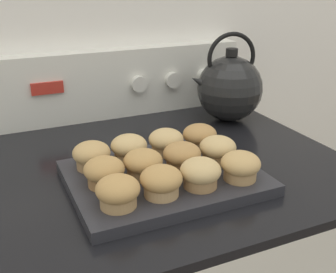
# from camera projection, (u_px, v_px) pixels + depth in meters

# --- Properties ---
(control_panel) EXTENTS (0.78, 0.07, 0.19)m
(control_panel) POSITION_uv_depth(u_px,v_px,m) (111.00, 84.00, 1.17)
(control_panel) COLOR silver
(control_panel) RESTS_ON stove_range
(muffin_pan) EXTENTS (0.36, 0.28, 0.02)m
(muffin_pan) POSITION_uv_depth(u_px,v_px,m) (164.00, 178.00, 0.82)
(muffin_pan) COLOR #28282D
(muffin_pan) RESTS_ON stove_range
(muffin_r0_c0) EXTENTS (0.07, 0.07, 0.05)m
(muffin_r0_c0) POSITION_uv_depth(u_px,v_px,m) (118.00, 192.00, 0.69)
(muffin_r0_c0) COLOR tan
(muffin_r0_c0) RESTS_ON muffin_pan
(muffin_r0_c1) EXTENTS (0.07, 0.07, 0.05)m
(muffin_r0_c1) POSITION_uv_depth(u_px,v_px,m) (161.00, 181.00, 0.73)
(muffin_r0_c1) COLOR tan
(muffin_r0_c1) RESTS_ON muffin_pan
(muffin_r0_c2) EXTENTS (0.07, 0.07, 0.05)m
(muffin_r0_c2) POSITION_uv_depth(u_px,v_px,m) (201.00, 173.00, 0.76)
(muffin_r0_c2) COLOR #A37A4C
(muffin_r0_c2) RESTS_ON muffin_pan
(muffin_r0_c3) EXTENTS (0.07, 0.07, 0.05)m
(muffin_r0_c3) POSITION_uv_depth(u_px,v_px,m) (240.00, 166.00, 0.78)
(muffin_r0_c3) COLOR tan
(muffin_r0_c3) RESTS_ON muffin_pan
(muffin_r1_c0) EXTENTS (0.07, 0.07, 0.05)m
(muffin_r1_c0) POSITION_uv_depth(u_px,v_px,m) (104.00, 172.00, 0.76)
(muffin_r1_c0) COLOR olive
(muffin_r1_c0) RESTS_ON muffin_pan
(muffin_r1_c1) EXTENTS (0.07, 0.07, 0.05)m
(muffin_r1_c1) POSITION_uv_depth(u_px,v_px,m) (143.00, 164.00, 0.79)
(muffin_r1_c1) COLOR #A37A4C
(muffin_r1_c1) RESTS_ON muffin_pan
(muffin_r1_c2) EXTENTS (0.07, 0.07, 0.05)m
(muffin_r1_c2) POSITION_uv_depth(u_px,v_px,m) (182.00, 156.00, 0.83)
(muffin_r1_c2) COLOR olive
(muffin_r1_c2) RESTS_ON muffin_pan
(muffin_r1_c3) EXTENTS (0.07, 0.07, 0.05)m
(muffin_r1_c3) POSITION_uv_depth(u_px,v_px,m) (218.00, 150.00, 0.86)
(muffin_r1_c3) COLOR tan
(muffin_r1_c3) RESTS_ON muffin_pan
(muffin_r2_c0) EXTENTS (0.07, 0.07, 0.05)m
(muffin_r2_c0) POSITION_uv_depth(u_px,v_px,m) (92.00, 155.00, 0.83)
(muffin_r2_c0) COLOR #A37A4C
(muffin_r2_c0) RESTS_ON muffin_pan
(muffin_r2_c1) EXTENTS (0.07, 0.07, 0.05)m
(muffin_r2_c1) POSITION_uv_depth(u_px,v_px,m) (129.00, 148.00, 0.86)
(muffin_r2_c1) COLOR tan
(muffin_r2_c1) RESTS_ON muffin_pan
(muffin_r2_c2) EXTENTS (0.07, 0.07, 0.05)m
(muffin_r2_c2) POSITION_uv_depth(u_px,v_px,m) (166.00, 142.00, 0.89)
(muffin_r2_c2) COLOR tan
(muffin_r2_c2) RESTS_ON muffin_pan
(muffin_r2_c3) EXTENTS (0.07, 0.07, 0.05)m
(muffin_r2_c3) POSITION_uv_depth(u_px,v_px,m) (200.00, 137.00, 0.92)
(muffin_r2_c3) COLOR tan
(muffin_r2_c3) RESTS_ON muffin_pan
(tea_kettle) EXTENTS (0.21, 0.18, 0.24)m
(tea_kettle) POSITION_uv_depth(u_px,v_px,m) (229.00, 87.00, 1.14)
(tea_kettle) COLOR black
(tea_kettle) RESTS_ON stove_range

